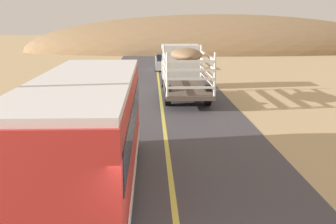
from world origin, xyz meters
TOP-DOWN VIEW (x-y plane):
  - livestock_truck at (1.43, 21.90)m, footprint 2.53×9.70m
  - bus at (-2.29, 4.69)m, footprint 2.54×10.00m
  - car_far at (0.73, 34.79)m, footprint 1.80×4.40m
  - distant_hill at (8.95, 58.45)m, footprint 55.12×19.29m

SIDE VIEW (x-z plane):
  - distant_hill at x=8.95m, z-range -5.18..5.18m
  - car_far at x=0.73m, z-range -0.04..1.42m
  - bus at x=-2.29m, z-range 0.14..3.35m
  - livestock_truck at x=1.43m, z-range 0.28..3.30m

